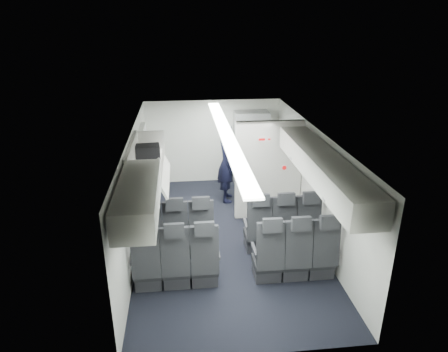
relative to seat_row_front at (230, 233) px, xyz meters
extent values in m
cube|color=black|center=(0.00, 0.53, -0.41)|extent=(3.40, 6.00, 0.01)
cube|color=white|center=(0.00, 0.53, 1.75)|extent=(3.40, 6.00, 0.01)
cube|color=silver|center=(0.00, 3.53, 0.67)|extent=(3.40, 0.01, 2.15)
cube|color=silver|center=(0.00, -2.47, 0.67)|extent=(3.40, 0.01, 2.15)
cube|color=silver|center=(-1.70, 0.53, 0.67)|extent=(0.01, 6.00, 2.15)
cube|color=silver|center=(1.70, 0.53, 0.67)|extent=(0.01, 6.00, 2.15)
cube|color=white|center=(0.00, 0.53, 1.71)|extent=(0.25, 5.52, 0.03)
cube|color=black|center=(-1.42, 0.08, -0.13)|extent=(0.44, 0.46, 0.12)
cube|color=#2D2D33|center=(-1.42, 0.08, -0.29)|extent=(0.42, 0.42, 0.22)
cube|color=black|center=(-1.42, -0.14, 0.32)|extent=(0.44, 0.20, 0.80)
cube|color=black|center=(-1.42, -0.19, 0.72)|extent=(0.30, 0.12, 0.23)
cube|color=#2D2D33|center=(-1.64, 0.05, 0.15)|extent=(0.05, 0.40, 0.06)
cube|color=#2D2D33|center=(-1.20, 0.05, 0.15)|extent=(0.05, 0.40, 0.06)
cube|color=black|center=(-0.97, 0.08, -0.13)|extent=(0.44, 0.46, 0.12)
cube|color=#2D2D33|center=(-0.97, 0.08, -0.29)|extent=(0.42, 0.42, 0.22)
cube|color=black|center=(-0.97, -0.14, 0.32)|extent=(0.44, 0.20, 0.80)
cube|color=black|center=(-0.97, -0.19, 0.72)|extent=(0.30, 0.12, 0.23)
cube|color=#2D2D33|center=(-1.19, 0.05, 0.15)|extent=(0.05, 0.40, 0.06)
cube|color=#2D2D33|center=(-0.75, 0.05, 0.15)|extent=(0.05, 0.40, 0.06)
cube|color=black|center=(-0.52, 0.08, -0.13)|extent=(0.44, 0.46, 0.12)
cube|color=#2D2D33|center=(-0.52, 0.08, -0.29)|extent=(0.42, 0.42, 0.22)
cube|color=black|center=(-0.52, -0.14, 0.32)|extent=(0.44, 0.20, 0.80)
cube|color=black|center=(-0.52, -0.19, 0.72)|extent=(0.30, 0.12, 0.23)
cube|color=#2D2D33|center=(-0.74, 0.05, 0.15)|extent=(0.05, 0.40, 0.06)
cube|color=#2D2D33|center=(-0.30, 0.05, 0.15)|extent=(0.05, 0.40, 0.06)
cube|color=black|center=(0.52, 0.08, -0.13)|extent=(0.44, 0.46, 0.12)
cube|color=#2D2D33|center=(0.52, 0.08, -0.29)|extent=(0.42, 0.42, 0.22)
cube|color=black|center=(0.52, -0.14, 0.32)|extent=(0.44, 0.20, 0.80)
cube|color=black|center=(0.52, -0.19, 0.72)|extent=(0.30, 0.12, 0.23)
cube|color=#2D2D33|center=(0.30, 0.05, 0.15)|extent=(0.05, 0.40, 0.06)
cube|color=#2D2D33|center=(0.74, 0.05, 0.15)|extent=(0.05, 0.40, 0.06)
cube|color=black|center=(0.97, 0.08, -0.13)|extent=(0.44, 0.46, 0.12)
cube|color=#2D2D33|center=(0.97, 0.08, -0.29)|extent=(0.42, 0.42, 0.22)
cube|color=black|center=(0.97, -0.14, 0.32)|extent=(0.44, 0.20, 0.80)
cube|color=black|center=(0.97, -0.19, 0.72)|extent=(0.30, 0.12, 0.23)
cube|color=#2D2D33|center=(0.75, 0.05, 0.15)|extent=(0.05, 0.40, 0.06)
cube|color=#2D2D33|center=(1.19, 0.05, 0.15)|extent=(0.05, 0.40, 0.06)
cube|color=black|center=(1.42, 0.08, -0.13)|extent=(0.44, 0.46, 0.12)
cube|color=#2D2D33|center=(1.42, 0.08, -0.29)|extent=(0.42, 0.42, 0.22)
cube|color=black|center=(1.42, -0.14, 0.32)|extent=(0.44, 0.20, 0.80)
cube|color=black|center=(1.42, -0.19, 0.72)|extent=(0.30, 0.12, 0.23)
cube|color=#2D2D33|center=(1.20, 0.05, 0.15)|extent=(0.05, 0.40, 0.06)
cube|color=#2D2D33|center=(1.64, 0.05, 0.15)|extent=(0.05, 0.40, 0.06)
cube|color=black|center=(-1.42, -0.82, -0.13)|extent=(0.44, 0.46, 0.12)
cube|color=#2D2D33|center=(-1.42, -0.82, -0.29)|extent=(0.42, 0.42, 0.22)
cube|color=black|center=(-1.42, -1.04, 0.32)|extent=(0.44, 0.20, 0.80)
cube|color=black|center=(-1.42, -1.09, 0.72)|extent=(0.30, 0.12, 0.23)
cube|color=#2D2D33|center=(-1.64, -0.85, 0.15)|extent=(0.05, 0.40, 0.06)
cube|color=#2D2D33|center=(-1.20, -0.85, 0.15)|extent=(0.05, 0.40, 0.06)
cube|color=black|center=(-0.97, -0.82, -0.13)|extent=(0.44, 0.46, 0.12)
cube|color=#2D2D33|center=(-0.97, -0.82, -0.29)|extent=(0.42, 0.42, 0.22)
cube|color=black|center=(-0.97, -1.04, 0.32)|extent=(0.44, 0.20, 0.80)
cube|color=black|center=(-0.97, -1.09, 0.72)|extent=(0.30, 0.12, 0.23)
cube|color=#2D2D33|center=(-1.19, -0.85, 0.15)|extent=(0.05, 0.40, 0.06)
cube|color=#2D2D33|center=(-0.75, -0.85, 0.15)|extent=(0.05, 0.40, 0.06)
cube|color=black|center=(-0.52, -0.82, -0.13)|extent=(0.44, 0.46, 0.12)
cube|color=#2D2D33|center=(-0.52, -0.82, -0.29)|extent=(0.42, 0.42, 0.22)
cube|color=black|center=(-0.52, -1.04, 0.32)|extent=(0.44, 0.20, 0.80)
cube|color=black|center=(-0.52, -1.09, 0.72)|extent=(0.30, 0.12, 0.23)
cube|color=#2D2D33|center=(-0.74, -0.85, 0.15)|extent=(0.05, 0.40, 0.06)
cube|color=#2D2D33|center=(-0.30, -0.85, 0.15)|extent=(0.05, 0.40, 0.06)
cube|color=black|center=(0.52, -0.82, -0.13)|extent=(0.44, 0.46, 0.12)
cube|color=#2D2D33|center=(0.52, -0.82, -0.29)|extent=(0.42, 0.42, 0.22)
cube|color=black|center=(0.52, -1.04, 0.32)|extent=(0.44, 0.20, 0.80)
cube|color=black|center=(0.52, -1.09, 0.72)|extent=(0.30, 0.12, 0.23)
cube|color=#2D2D33|center=(0.30, -0.85, 0.15)|extent=(0.05, 0.40, 0.06)
cube|color=#2D2D33|center=(0.74, -0.85, 0.15)|extent=(0.05, 0.40, 0.06)
cube|color=black|center=(0.97, -0.82, -0.13)|extent=(0.44, 0.46, 0.12)
cube|color=#2D2D33|center=(0.97, -0.82, -0.29)|extent=(0.42, 0.42, 0.22)
cube|color=black|center=(0.97, -1.04, 0.32)|extent=(0.44, 0.20, 0.80)
cube|color=black|center=(0.97, -1.09, 0.72)|extent=(0.30, 0.12, 0.23)
cube|color=#2D2D33|center=(0.75, -0.85, 0.15)|extent=(0.05, 0.40, 0.06)
cube|color=#2D2D33|center=(1.19, -0.85, 0.15)|extent=(0.05, 0.40, 0.06)
cube|color=black|center=(1.42, -0.82, -0.13)|extent=(0.44, 0.46, 0.12)
cube|color=#2D2D33|center=(1.42, -0.82, -0.29)|extent=(0.42, 0.42, 0.22)
cube|color=black|center=(1.42, -1.04, 0.32)|extent=(0.44, 0.20, 0.80)
cube|color=black|center=(1.42, -1.09, 0.72)|extent=(0.30, 0.12, 0.23)
cube|color=#2D2D33|center=(1.20, -0.85, 0.15)|extent=(0.05, 0.40, 0.06)
cube|color=#2D2D33|center=(1.64, -0.85, 0.15)|extent=(0.05, 0.40, 0.06)
cube|color=silver|center=(-1.40, -1.47, 1.46)|extent=(0.52, 1.80, 0.40)
cylinder|color=slate|center=(-1.15, -1.47, 1.30)|extent=(0.04, 0.10, 0.04)
cube|color=#9E9E93|center=(-1.40, 0.28, 1.26)|extent=(0.52, 1.70, 0.04)
cube|color=silver|center=(-1.66, 0.28, 1.46)|extent=(0.06, 1.70, 0.44)
cube|color=silver|center=(-1.40, -0.55, 1.46)|extent=(0.52, 0.04, 0.40)
cube|color=silver|center=(-1.40, 1.11, 1.46)|extent=(0.52, 0.04, 0.40)
cube|color=silver|center=(-1.15, 0.28, 1.15)|extent=(0.21, 1.61, 0.38)
cube|color=silver|center=(1.40, -1.47, 1.46)|extent=(0.52, 1.80, 0.40)
cylinder|color=slate|center=(1.15, -1.47, 1.30)|extent=(0.04, 0.10, 0.04)
cube|color=silver|center=(1.40, 0.28, 1.46)|extent=(0.52, 1.70, 0.40)
cylinder|color=slate|center=(1.15, 0.28, 1.30)|extent=(0.04, 0.10, 0.04)
cube|color=silver|center=(0.98, 1.33, 0.67)|extent=(1.40, 0.12, 2.13)
cube|color=white|center=(0.85, 1.26, 1.38)|extent=(0.24, 0.01, 0.10)
cube|color=red|center=(0.80, 1.25, 1.38)|extent=(0.13, 0.01, 0.04)
cube|color=red|center=(0.95, 1.25, 1.38)|extent=(0.05, 0.01, 0.03)
cylinder|color=white|center=(1.30, 1.26, 0.75)|extent=(0.11, 0.01, 0.11)
cylinder|color=red|center=(1.30, 1.26, 0.75)|extent=(0.09, 0.01, 0.09)
cube|color=#939399|center=(0.95, 3.25, 0.55)|extent=(0.85, 0.50, 1.90)
cube|color=#3F3F42|center=(0.95, 2.99, 0.10)|extent=(0.80, 0.01, 0.02)
cube|color=#3F3F42|center=(0.95, 2.99, 0.60)|extent=(0.80, 0.01, 0.02)
cube|color=#3F3F42|center=(0.95, 2.99, 1.10)|extent=(0.80, 0.01, 0.02)
cube|color=silver|center=(-1.64, 2.08, 0.55)|extent=(0.10, 0.92, 1.86)
cylinder|color=black|center=(-1.58, 2.08, 1.05)|extent=(0.03, 0.22, 0.22)
cube|color=gold|center=(-1.58, 2.38, 0.60)|extent=(0.02, 0.10, 0.75)
cylinder|color=white|center=(-1.67, 1.33, 0.90)|extent=(0.01, 0.11, 0.11)
cylinder|color=red|center=(-1.66, 1.33, 0.90)|extent=(0.01, 0.09, 0.09)
imported|color=black|center=(0.22, 2.29, 0.52)|extent=(0.48, 0.70, 1.85)
cube|color=black|center=(-1.42, 0.62, 1.40)|extent=(0.46, 0.34, 0.26)
cube|color=white|center=(0.41, 2.24, 0.66)|extent=(0.21, 0.02, 0.14)
camera|label=1|loc=(-0.81, -6.33, 3.67)|focal=32.00mm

